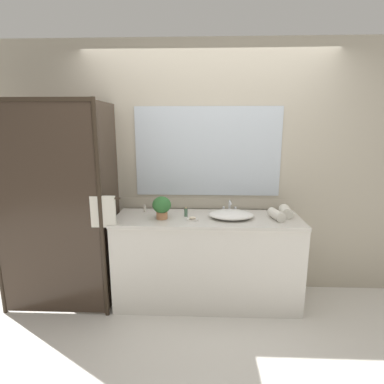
{
  "coord_description": "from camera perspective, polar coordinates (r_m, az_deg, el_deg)",
  "views": [
    {
      "loc": [
        -0.04,
        -2.8,
        1.77
      ],
      "look_at": [
        -0.15,
        0.0,
        1.15
      ],
      "focal_mm": 28.21,
      "sensor_mm": 36.0,
      "label": 1
    }
  ],
  "objects": [
    {
      "name": "amenity_bottle_lotion",
      "position": [
        3.14,
        -8.92,
        -3.11
      ],
      "size": [
        0.03,
        0.03,
        0.07
      ],
      "color": "silver",
      "rests_on": "vanity_cabinet"
    },
    {
      "name": "soap_dish",
      "position": [
        2.84,
        0.09,
        -5.1
      ],
      "size": [
        0.1,
        0.07,
        0.04
      ],
      "color": "silver",
      "rests_on": "vanity_cabinet"
    },
    {
      "name": "rolled_towel_near_edge",
      "position": [
        3.07,
        17.29,
        -3.56
      ],
      "size": [
        0.12,
        0.2,
        0.1
      ],
      "primitive_type": "cylinder",
      "rotation": [
        1.57,
        0.0,
        -0.08
      ],
      "color": "silver",
      "rests_on": "vanity_cabinet"
    },
    {
      "name": "shower_enclosure",
      "position": [
        2.99,
        -22.35,
        -2.86
      ],
      "size": [
        1.2,
        0.59,
        2.0
      ],
      "color": "#2D2319",
      "rests_on": "ground_plane"
    },
    {
      "name": "potted_plant",
      "position": [
        2.87,
        -5.74,
        -2.69
      ],
      "size": [
        0.18,
        0.18,
        0.22
      ],
      "color": "#B77A51",
      "rests_on": "vanity_cabinet"
    },
    {
      "name": "sink_basin",
      "position": [
        2.93,
        7.4,
        -4.23
      ],
      "size": [
        0.43,
        0.33,
        0.07
      ],
      "primitive_type": "ellipsoid",
      "color": "white",
      "rests_on": "vanity_cabinet"
    },
    {
      "name": "ground_plane",
      "position": [
        3.31,
        2.76,
        -19.83
      ],
      "size": [
        8.0,
        8.0,
        0.0
      ],
      "primitive_type": "plane",
      "color": "silver"
    },
    {
      "name": "rolled_towel_middle",
      "position": [
        2.96,
        15.66,
        -4.17
      ],
      "size": [
        0.14,
        0.23,
        0.09
      ],
      "primitive_type": "cylinder",
      "rotation": [
        1.57,
        0.0,
        0.23
      ],
      "color": "silver",
      "rests_on": "vanity_cabinet"
    },
    {
      "name": "vanity_cabinet",
      "position": [
        3.11,
        2.84,
        -12.69
      ],
      "size": [
        1.8,
        0.58,
        0.9
      ],
      "color": "silver",
      "rests_on": "ground_plane"
    },
    {
      "name": "faucet",
      "position": [
        3.09,
        7.12,
        -3.1
      ],
      "size": [
        0.17,
        0.15,
        0.13
      ],
      "color": "silver",
      "rests_on": "vanity_cabinet"
    },
    {
      "name": "amenity_bottle_shampoo",
      "position": [
        2.95,
        -1.16,
        -3.82
      ],
      "size": [
        0.03,
        0.03,
        0.09
      ],
      "color": "#4C7056",
      "rests_on": "vanity_cabinet"
    },
    {
      "name": "wall_back_with_mirror",
      "position": [
        3.18,
        2.95,
        4.04
      ],
      "size": [
        4.4,
        0.06,
        2.6
      ],
      "color": "#B2A893",
      "rests_on": "ground_plane"
    }
  ]
}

